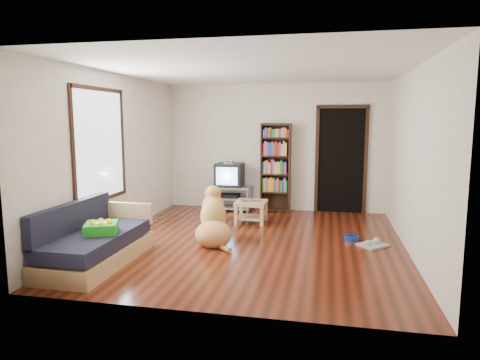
% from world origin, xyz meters
% --- Properties ---
extents(ground, '(5.00, 5.00, 0.00)m').
position_xyz_m(ground, '(0.00, 0.00, 0.00)').
color(ground, '#5E1F10').
rests_on(ground, ground).
extents(ceiling, '(5.00, 5.00, 0.00)m').
position_xyz_m(ceiling, '(0.00, 0.00, 2.60)').
color(ceiling, white).
rests_on(ceiling, ground).
extents(wall_back, '(4.50, 0.00, 4.50)m').
position_xyz_m(wall_back, '(0.00, 2.50, 1.30)').
color(wall_back, silver).
rests_on(wall_back, ground).
extents(wall_front, '(4.50, 0.00, 4.50)m').
position_xyz_m(wall_front, '(0.00, -2.50, 1.30)').
color(wall_front, silver).
rests_on(wall_front, ground).
extents(wall_left, '(0.00, 5.00, 5.00)m').
position_xyz_m(wall_left, '(-2.25, 0.00, 1.30)').
color(wall_left, silver).
rests_on(wall_left, ground).
extents(wall_right, '(0.00, 5.00, 5.00)m').
position_xyz_m(wall_right, '(2.25, 0.00, 1.30)').
color(wall_right, silver).
rests_on(wall_right, ground).
extents(green_cushion, '(0.52, 0.52, 0.13)m').
position_xyz_m(green_cushion, '(-1.75, -1.40, 0.49)').
color(green_cushion, green).
rests_on(green_cushion, sofa).
extents(laptop, '(0.42, 0.37, 0.03)m').
position_xyz_m(laptop, '(-0.26, 1.20, 0.41)').
color(laptop, silver).
rests_on(laptop, coffee_table).
extents(dog_bowl, '(0.22, 0.22, 0.08)m').
position_xyz_m(dog_bowl, '(1.49, 0.41, 0.04)').
color(dog_bowl, navy).
rests_on(dog_bowl, ground).
extents(grey_rag, '(0.51, 0.51, 0.03)m').
position_xyz_m(grey_rag, '(1.79, 0.16, 0.01)').
color(grey_rag, '#969696').
rests_on(grey_rag, ground).
extents(window, '(0.03, 1.46, 1.70)m').
position_xyz_m(window, '(-2.23, -0.50, 1.50)').
color(window, white).
rests_on(window, wall_left).
extents(doorway, '(1.03, 0.05, 2.19)m').
position_xyz_m(doorway, '(1.35, 2.48, 1.12)').
color(doorway, black).
rests_on(doorway, wall_back).
extents(tv_stand, '(0.90, 0.45, 0.50)m').
position_xyz_m(tv_stand, '(-0.90, 2.25, 0.27)').
color(tv_stand, '#99999E').
rests_on(tv_stand, ground).
extents(crt_tv, '(0.55, 0.52, 0.58)m').
position_xyz_m(crt_tv, '(-0.90, 2.27, 0.74)').
color(crt_tv, black).
rests_on(crt_tv, tv_stand).
extents(bookshelf, '(0.60, 0.30, 1.80)m').
position_xyz_m(bookshelf, '(0.05, 2.34, 1.00)').
color(bookshelf, black).
rests_on(bookshelf, ground).
extents(sofa, '(0.80, 1.80, 0.80)m').
position_xyz_m(sofa, '(-1.87, -1.38, 0.26)').
color(sofa, tan).
rests_on(sofa, ground).
extents(coffee_table, '(0.55, 0.55, 0.40)m').
position_xyz_m(coffee_table, '(-0.26, 1.23, 0.28)').
color(coffee_table, tan).
rests_on(coffee_table, ground).
extents(dog, '(0.70, 0.99, 0.89)m').
position_xyz_m(dog, '(-0.59, -0.14, 0.32)').
color(dog, tan).
rests_on(dog, ground).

